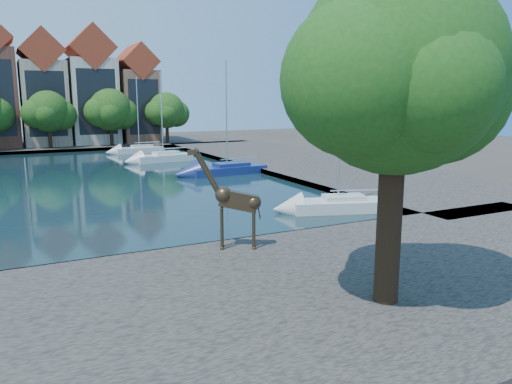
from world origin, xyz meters
The scene contains 17 objects.
ground centered at (0.00, 0.00, 0.00)m, with size 160.00×160.00×0.00m, color #38332B.
water_basin centered at (0.00, 24.00, 0.04)m, with size 38.00×50.00×0.08m, color black.
near_quay centered at (0.00, -7.00, 0.25)m, with size 50.00×14.00×0.50m, color #4E4A44.
far_quay centered at (0.00, 56.00, 0.25)m, with size 60.00×16.00×0.50m, color #4E4A44.
right_quay centered at (25.00, 24.00, 0.25)m, with size 14.00×52.00×0.50m, color #4E4A44.
plane_tree centered at (7.62, -9.01, 7.67)m, with size 8.32×6.40×10.62m.
townhouse_east_inner centered at (2.00, 55.99, 7.73)m, with size 5.94×9.18×15.79m.
townhouse_east_mid centered at (8.50, 55.99, 8.10)m, with size 6.43×9.18×16.65m.
townhouse_east_end centered at (15.00, 55.99, 7.11)m, with size 5.44×9.18×14.43m.
far_tree_mid_east centered at (2.10, 50.49, 5.13)m, with size 7.02×5.40×7.52m.
far_tree_east centered at (10.11, 50.49, 5.24)m, with size 7.54×5.80×7.84m.
far_tree_far_east centered at (18.09, 50.49, 5.08)m, with size 6.76×5.20×7.36m.
giraffe_statue centered at (5.40, -1.40, 2.69)m, with size 2.96×1.58×4.45m.
sailboat_right_a centered at (15.00, 4.00, 0.64)m, with size 6.16×3.74×10.59m.
sailboat_right_b centered at (15.00, 21.50, 0.63)m, with size 7.42×2.98×10.34m.
sailboat_right_c centered at (12.27, 33.13, 0.66)m, with size 6.64×3.21×9.77m.
sailboat_right_d centered at (12.00, 43.00, 0.63)m, with size 6.04×2.31×9.66m.
Camera 1 is at (-3.30, -20.96, 7.11)m, focal length 35.00 mm.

